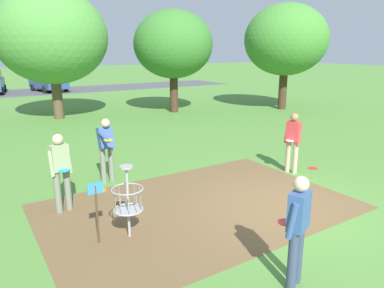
# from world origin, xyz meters

# --- Properties ---
(ground_plane) EXTENTS (160.00, 160.00, 0.00)m
(ground_plane) POSITION_xyz_m (0.00, 0.00, 0.00)
(ground_plane) COLOR #518438
(dirt_tee_pad) EXTENTS (6.65, 4.43, 0.01)m
(dirt_tee_pad) POSITION_xyz_m (-1.57, 1.11, 0.00)
(dirt_tee_pad) COLOR brown
(dirt_tee_pad) RESTS_ON ground
(disc_golf_basket) EXTENTS (0.98, 0.58, 1.39)m
(disc_golf_basket) POSITION_xyz_m (-3.46, 0.71, 0.75)
(disc_golf_basket) COLOR #9E9EA3
(disc_golf_basket) RESTS_ON ground
(player_foreground_watching) EXTENTS (0.49, 0.43, 1.71)m
(player_foreground_watching) POSITION_xyz_m (-4.14, 2.50, 0.97)
(player_foreground_watching) COLOR slate
(player_foreground_watching) RESTS_ON ground
(player_throwing) EXTENTS (0.45, 1.12, 1.71)m
(player_throwing) POSITION_xyz_m (-2.73, 3.66, 0.99)
(player_throwing) COLOR slate
(player_throwing) RESTS_ON ground
(player_waiting_left) EXTENTS (0.50, 0.45, 1.71)m
(player_waiting_left) POSITION_xyz_m (-1.93, -1.94, 0.97)
(player_waiting_left) COLOR #384260
(player_waiting_left) RESTS_ON ground
(player_waiting_right) EXTENTS (0.44, 0.49, 1.71)m
(player_waiting_right) POSITION_xyz_m (1.92, 1.61, 0.97)
(player_waiting_right) COLOR tan
(player_waiting_right) RESTS_ON ground
(frisbee_by_tee) EXTENTS (0.26, 0.26, 0.02)m
(frisbee_by_tee) POSITION_xyz_m (2.74, 1.48, 0.01)
(frisbee_by_tee) COLOR red
(frisbee_by_tee) RESTS_ON ground
(frisbee_mid_grass) EXTENTS (0.25, 0.25, 0.02)m
(frisbee_mid_grass) POSITION_xyz_m (-3.08, 3.18, 0.01)
(frisbee_mid_grass) COLOR orange
(frisbee_mid_grass) RESTS_ON ground
(tree_near_right) EXTENTS (4.72, 4.72, 5.98)m
(tree_near_right) POSITION_xyz_m (10.27, 9.91, 3.96)
(tree_near_right) COLOR #422D1E
(tree_near_right) RESTS_ON ground
(tree_mid_left) EXTENTS (5.35, 5.35, 6.30)m
(tree_mid_left) POSITION_xyz_m (-1.64, 13.87, 4.01)
(tree_mid_left) COLOR brown
(tree_mid_left) RESTS_ON ground
(tree_mid_center) EXTENTS (4.30, 4.30, 5.53)m
(tree_mid_center) POSITION_xyz_m (4.34, 12.47, 3.69)
(tree_mid_center) COLOR #422D1E
(tree_mid_center) RESTS_ON ground
(parking_lot_strip) EXTENTS (36.00, 6.00, 0.01)m
(parking_lot_strip) POSITION_xyz_m (0.00, 27.73, 0.00)
(parking_lot_strip) COLOR #4C4C51
(parking_lot_strip) RESTS_ON ground
(parked_car_center_right) EXTENTS (2.58, 4.47, 1.84)m
(parked_car_center_right) POSITION_xyz_m (0.65, 27.50, 0.92)
(parked_car_center_right) COLOR #2D4784
(parked_car_center_right) RESTS_ON ground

